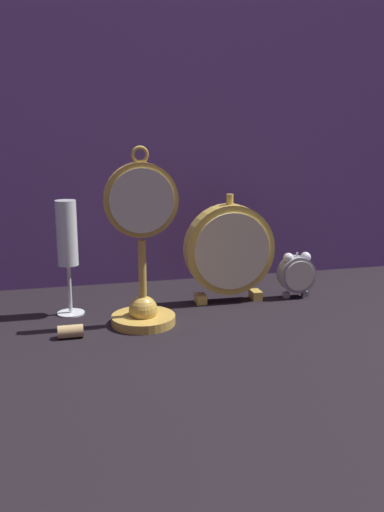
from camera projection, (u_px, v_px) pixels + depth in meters
ground_plane at (203, 328)px, 1.00m from camera, size 4.00×4.00×0.00m
fabric_backdrop_drape at (165, 100)px, 1.22m from camera, size 1.54×0.01×0.79m
pocket_watch_on_stand at (142, 259)px, 0.99m from camera, size 0.13×0.11×0.31m
alarm_clock_twin_bell at (297, 273)px, 1.16m from camera, size 0.07×0.03×0.09m
mantel_clock_silver at (229, 250)px, 1.13m from camera, size 0.18×0.04×0.22m
champagne_flute at (67, 242)px, 1.04m from camera, size 0.05×0.05×0.22m
wine_cork at (70, 331)px, 0.95m from camera, size 0.04×0.02×0.02m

